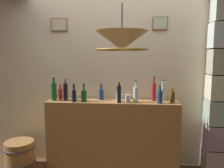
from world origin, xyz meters
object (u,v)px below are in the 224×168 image
(glass_tumbler_rocks, at_px, (76,97))
(pendant_lamp, at_px, (122,41))
(liquor_bottle_bourbon, at_px, (101,94))
(liquor_bottle_vodka, at_px, (60,94))
(liquor_bottle_whiskey, at_px, (54,91))
(liquor_bottle_gin, at_px, (136,94))
(glass_tumbler_highball, at_px, (128,98))
(liquor_bottle_brandy, at_px, (160,96))
(liquor_bottle_amaro, at_px, (66,92))
(liquor_bottle_tequila, at_px, (74,95))
(glass_tumbler_shot, at_px, (119,97))
(liquor_bottle_port, at_px, (119,94))
(wooden_barrel, at_px, (20,155))
(liquor_bottle_vermouth, at_px, (84,95))
(liquor_bottle_sherry, at_px, (163,92))
(liquor_bottle_mezcal, at_px, (154,92))
(liquor_bottle_scotch, at_px, (172,97))

(glass_tumbler_rocks, bearing_deg, pendant_lamp, -52.18)
(liquor_bottle_bourbon, bearing_deg, liquor_bottle_vodka, -177.34)
(liquor_bottle_whiskey, bearing_deg, liquor_bottle_gin, -1.13)
(glass_tumbler_rocks, relative_size, glass_tumbler_highball, 0.87)
(liquor_bottle_brandy, xyz_separation_m, liquor_bottle_amaro, (-1.32, 0.08, 0.03))
(glass_tumbler_rocks, bearing_deg, liquor_bottle_whiskey, -171.08)
(liquor_bottle_tequila, relative_size, glass_tumbler_shot, 2.36)
(liquor_bottle_tequila, height_order, glass_tumbler_shot, liquor_bottle_tequila)
(liquor_bottle_amaro, xyz_separation_m, pendant_lamp, (0.85, -0.87, 0.65))
(liquor_bottle_port, height_order, glass_tumbler_highball, liquor_bottle_port)
(liquor_bottle_brandy, relative_size, pendant_lamp, 0.46)
(liquor_bottle_amaro, bearing_deg, wooden_barrel, -171.64)
(liquor_bottle_brandy, height_order, liquor_bottle_vermouth, liquor_bottle_vermouth)
(liquor_bottle_bourbon, bearing_deg, pendant_lamp, -70.25)
(glass_tumbler_highball, distance_m, pendant_lamp, 1.10)
(liquor_bottle_gin, distance_m, liquor_bottle_port, 0.23)
(liquor_bottle_port, xyz_separation_m, glass_tumbler_rocks, (-0.62, 0.13, -0.08))
(glass_tumbler_rocks, bearing_deg, glass_tumbler_highball, -5.25)
(liquor_bottle_sherry, bearing_deg, liquor_bottle_brandy, -109.90)
(liquor_bottle_mezcal, distance_m, liquor_bottle_vodka, 1.35)
(liquor_bottle_gin, height_order, glass_tumbler_highball, liquor_bottle_gin)
(liquor_bottle_vermouth, height_order, liquor_bottle_bourbon, liquor_bottle_vermouth)
(liquor_bottle_scotch, xyz_separation_m, liquor_bottle_vodka, (-1.59, 0.10, 0.00))
(liquor_bottle_amaro, height_order, wooden_barrel, liquor_bottle_amaro)
(liquor_bottle_gin, height_order, glass_tumbler_rocks, liquor_bottle_gin)
(pendant_lamp, bearing_deg, liquor_bottle_tequila, 132.12)
(liquor_bottle_gin, bearing_deg, glass_tumbler_highball, 178.09)
(liquor_bottle_gin, xyz_separation_m, liquor_bottle_bourbon, (-0.50, 0.13, -0.03))
(liquor_bottle_vermouth, height_order, liquor_bottle_sherry, liquor_bottle_sherry)
(liquor_bottle_bourbon, bearing_deg, liquor_bottle_mezcal, -0.23)
(liquor_bottle_tequila, distance_m, wooden_barrel, 1.22)
(liquor_bottle_tequila, bearing_deg, liquor_bottle_mezcal, 9.46)
(liquor_bottle_gin, distance_m, liquor_bottle_whiskey, 1.16)
(liquor_bottle_gin, height_order, pendant_lamp, pendant_lamp)
(liquor_bottle_scotch, bearing_deg, pendant_lamp, -127.79)
(liquor_bottle_gin, xyz_separation_m, liquor_bottle_vodka, (-1.10, 0.10, -0.03))
(liquor_bottle_bourbon, xyz_separation_m, liquor_bottle_port, (0.27, -0.19, 0.04))
(liquor_bottle_mezcal, distance_m, liquor_bottle_sherry, 0.13)
(liquor_bottle_vodka, height_order, glass_tumbler_highball, liquor_bottle_vodka)
(liquor_bottle_mezcal, height_order, pendant_lamp, pendant_lamp)
(liquor_bottle_amaro, xyz_separation_m, glass_tumbler_shot, (0.77, 0.02, -0.07))
(liquor_bottle_amaro, height_order, glass_tumbler_shot, liquor_bottle_amaro)
(liquor_bottle_port, distance_m, glass_tumbler_rocks, 0.64)
(liquor_bottle_whiskey, relative_size, pendant_lamp, 0.66)
(liquor_bottle_whiskey, distance_m, glass_tumbler_shot, 0.94)
(wooden_barrel, bearing_deg, liquor_bottle_vodka, 15.22)
(glass_tumbler_shot, bearing_deg, liquor_bottle_mezcal, 7.65)
(liquor_bottle_sherry, distance_m, glass_tumbler_rocks, 1.24)
(liquor_bottle_amaro, relative_size, liquor_bottle_bourbon, 1.40)
(liquor_bottle_vodka, bearing_deg, liquor_bottle_bourbon, 2.66)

